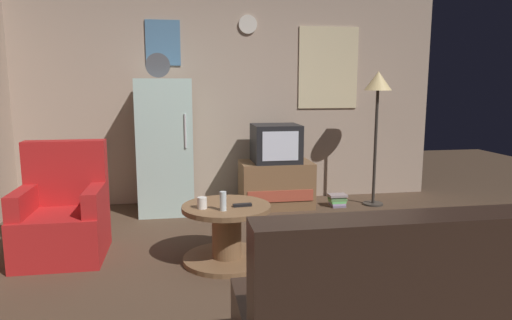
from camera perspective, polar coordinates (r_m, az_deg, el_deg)
name	(u,v)px	position (r m, az deg, el deg)	size (l,w,h in m)	color
ground_plane	(267,277)	(3.55, 1.36, -14.45)	(12.00, 12.00, 0.00)	#4C3828
wall_with_art	(230,96)	(5.68, -3.23, 8.00)	(5.20, 0.12, 2.59)	tan
fridge	(165,146)	(5.23, -11.23, 1.72)	(0.60, 0.62, 1.77)	silver
tv_stand	(276,184)	(5.42, 2.51, -3.04)	(0.84, 0.53, 0.54)	brown
crt_tv	(276,143)	(5.34, 2.49, 2.09)	(0.54, 0.51, 0.44)	black
standing_lamp	(378,91)	(5.56, 14.95, 8.27)	(0.32, 0.32, 1.59)	#332D28
coffee_table	(227,233)	(3.78, -3.68, -9.13)	(0.72, 0.72, 0.48)	brown
wine_glass	(223,201)	(3.54, -4.13, -5.14)	(0.05, 0.05, 0.15)	silver
mug_ceramic_white	(202,203)	(3.62, -6.75, -5.34)	(0.08, 0.08, 0.09)	silver
remote_control	(242,205)	(3.67, -1.72, -5.64)	(0.15, 0.04, 0.02)	black
armchair	(63,217)	(4.20, -22.93, -6.55)	(0.68, 0.68, 0.96)	red
book_stack	(337,200)	(5.55, 10.11, -4.95)	(0.21, 0.18, 0.15)	gray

